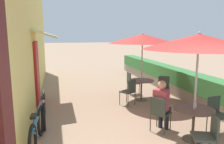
# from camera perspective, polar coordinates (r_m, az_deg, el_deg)

# --- Properties ---
(cafe_facade_wall) EXTENTS (0.98, 12.07, 4.20)m
(cafe_facade_wall) POSITION_cam_1_polar(r_m,az_deg,el_deg) (7.98, -20.25, 7.53)
(cafe_facade_wall) COLOR #E0CC6B
(cafe_facade_wall) RESTS_ON ground_plane
(planter_hedge) EXTENTS (0.60, 11.07, 1.01)m
(planter_hedge) POSITION_cam_1_polar(r_m,az_deg,el_deg) (9.32, 14.80, -1.56)
(planter_hedge) COLOR gray
(planter_hedge) RESTS_ON ground_plane
(patio_table_near) EXTENTS (0.87, 0.87, 0.72)m
(patio_table_near) POSITION_cam_1_polar(r_m,az_deg,el_deg) (5.20, 20.58, -10.75)
(patio_table_near) COLOR brown
(patio_table_near) RESTS_ON ground_plane
(patio_umbrella_near) EXTENTS (2.34, 2.34, 2.38)m
(patio_umbrella_near) POSITION_cam_1_polar(r_m,az_deg,el_deg) (4.89, 21.73, 7.38)
(patio_umbrella_near) COLOR #B7B7BC
(patio_umbrella_near) RESTS_ON ground_plane
(cafe_chair_near_left) EXTENTS (0.56, 0.56, 0.87)m
(cafe_chair_near_left) POSITION_cam_1_polar(r_m,az_deg,el_deg) (5.40, 12.32, -9.99)
(cafe_chair_near_left) COLOR #384238
(cafe_chair_near_left) RESTS_ON ground_plane
(seated_patron_near_left) EXTENTS (0.51, 0.50, 1.25)m
(seated_patron_near_left) POSITION_cam_1_polar(r_m,az_deg,el_deg) (5.44, 12.89, -7.96)
(seated_patron_near_left) COLOR #23232D
(seated_patron_near_left) RESTS_ON ground_plane
(cafe_chair_near_right) EXTENTS (0.52, 0.52, 0.87)m
(cafe_chair_near_right) POSITION_cam_1_polar(r_m,az_deg,el_deg) (4.54, 23.79, -14.52)
(cafe_chair_near_right) COLOR #384238
(cafe_chair_near_right) RESTS_ON ground_plane
(cafe_chair_near_back) EXTENTS (0.45, 0.45, 0.87)m
(cafe_chair_near_back) POSITION_cam_1_polar(r_m,az_deg,el_deg) (5.80, 25.71, -9.36)
(cafe_chair_near_back) COLOR #384238
(cafe_chair_near_back) RESTS_ON ground_plane
(coffee_cup_near) EXTENTS (0.07, 0.07, 0.09)m
(coffee_cup_near) POSITION_cam_1_polar(r_m,az_deg,el_deg) (5.24, 20.83, -8.11)
(coffee_cup_near) COLOR white
(coffee_cup_near) RESTS_ON patio_table_near
(patio_table_mid) EXTENTS (0.87, 0.87, 0.72)m
(patio_table_mid) POSITION_cam_1_polar(r_m,az_deg,el_deg) (7.84, 7.68, -3.33)
(patio_table_mid) COLOR brown
(patio_table_mid) RESTS_ON ground_plane
(patio_umbrella_mid) EXTENTS (2.34, 2.34, 2.38)m
(patio_umbrella_mid) POSITION_cam_1_polar(r_m,az_deg,el_deg) (7.64, 7.96, 8.62)
(patio_umbrella_mid) COLOR #B7B7BC
(patio_umbrella_mid) RESTS_ON ground_plane
(cafe_chair_mid_left) EXTENTS (0.55, 0.55, 0.87)m
(cafe_chair_mid_left) POSITION_cam_1_polar(r_m,az_deg,el_deg) (7.20, 4.52, -4.74)
(cafe_chair_mid_left) COLOR #384238
(cafe_chair_mid_left) RESTS_ON ground_plane
(cafe_chair_mid_right) EXTENTS (0.54, 0.54, 0.87)m
(cafe_chair_mid_right) POSITION_cam_1_polar(r_m,az_deg,el_deg) (7.88, 13.35, -3.71)
(cafe_chair_mid_right) COLOR #384238
(cafe_chair_mid_right) RESTS_ON ground_plane
(cafe_chair_mid_back) EXTENTS (0.41, 0.41, 0.87)m
(cafe_chair_mid_back) POSITION_cam_1_polar(r_m,az_deg,el_deg) (8.51, 5.10, -2.47)
(cafe_chair_mid_back) COLOR #384238
(cafe_chair_mid_back) RESTS_ON ground_plane
(bicycle_leaning) EXTENTS (0.17, 1.83, 0.82)m
(bicycle_leaning) POSITION_cam_1_polar(r_m,az_deg,el_deg) (4.91, -19.01, -14.14)
(bicycle_leaning) COLOR black
(bicycle_leaning) RESTS_ON ground_plane
(bicycle_second) EXTENTS (0.15, 1.80, 0.78)m
(bicycle_second) POSITION_cam_1_polar(r_m,az_deg,el_deg) (6.19, -17.33, -9.16)
(bicycle_second) COLOR black
(bicycle_second) RESTS_ON ground_plane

